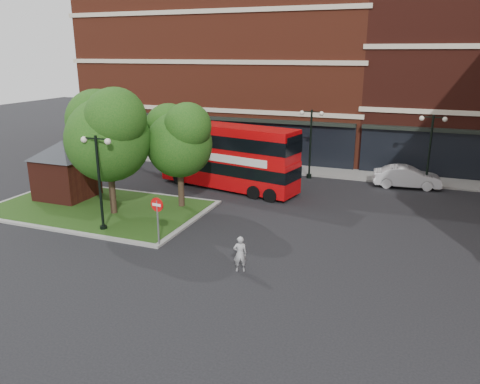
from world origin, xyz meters
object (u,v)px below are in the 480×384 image
at_px(woman, 240,254).
at_px(car_white, 407,177).
at_px(car_silver, 231,158).
at_px(bus, 228,152).

xyz_separation_m(woman, car_white, (6.02, 16.05, -0.06)).
bearing_deg(woman, car_silver, -90.98).
relative_size(car_silver, car_white, 0.89).
bearing_deg(bus, car_silver, 121.99).
bearing_deg(woman, bus, -89.31).
distance_m(car_silver, car_white, 13.59).
bearing_deg(car_silver, car_white, -92.52).
xyz_separation_m(bus, car_silver, (-2.18, 6.02, -1.80)).
height_order(bus, woman, bus).
distance_m(bus, car_silver, 6.65).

